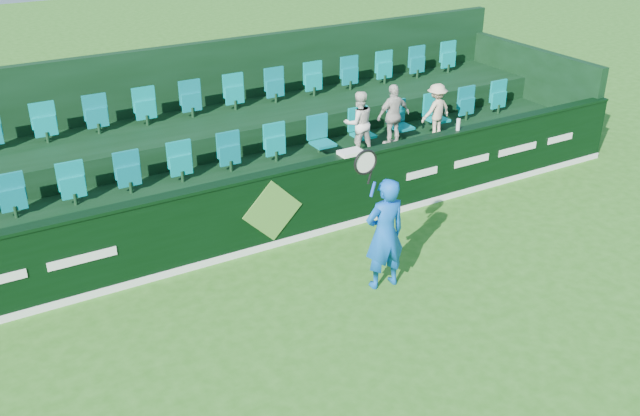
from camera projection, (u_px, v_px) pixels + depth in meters
ground at (412, 378)px, 9.07m from camera, size 60.00×60.00×0.00m
sponsor_hoarding at (270, 210)px, 11.87m from camera, size 16.00×0.25×1.35m
stand_tier_front at (243, 200)px, 12.84m from camera, size 16.00×2.00×0.80m
stand_tier_back at (202, 153)px, 14.20m from camera, size 16.00×1.80×1.30m
stand_rear at (192, 120)px, 14.30m from camera, size 16.00×4.10×2.60m
seat_row_front at (231, 157)px, 12.84m from camera, size 13.50×0.50×0.60m
seat_row_back at (193, 103)px, 14.02m from camera, size 13.50×0.50×0.60m
tennis_player at (385, 233)px, 10.63m from camera, size 1.03×0.48×2.41m
spectator_left at (359, 123)px, 13.53m from camera, size 0.67×0.56×1.24m
spectator_middle at (393, 116)px, 13.89m from camera, size 0.73×0.31×1.25m
spectator_right at (436, 110)px, 14.41m from camera, size 0.75×0.48×1.10m
towel at (351, 152)px, 12.28m from camera, size 0.42×0.27×0.06m
drinks_bottle at (458, 125)px, 13.32m from camera, size 0.07×0.07×0.23m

